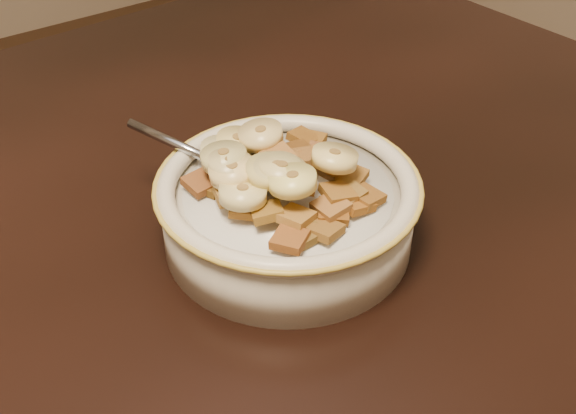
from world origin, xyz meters
TOP-DOWN VIEW (x-y plane):
  - cereal_bowl at (0.24, 0.02)m, footprint 0.18×0.18m
  - milk at (0.24, 0.02)m, footprint 0.15×0.15m
  - spoon at (0.22, 0.05)m, footprint 0.05×0.05m
  - cereal_square_0 at (0.23, 0.03)m, footprint 0.02×0.02m
  - cereal_square_1 at (0.26, 0.05)m, footprint 0.02×0.02m
  - cereal_square_2 at (0.24, -0.02)m, footprint 0.03×0.03m
  - cereal_square_3 at (0.27, 0.01)m, footprint 0.02×0.02m
  - cereal_square_4 at (0.26, -0.02)m, footprint 0.02×0.02m
  - cereal_square_5 at (0.20, 0.03)m, footprint 0.03×0.03m
  - cereal_square_6 at (0.27, -0.02)m, footprint 0.02×0.02m
  - cereal_square_7 at (0.25, -0.01)m, footprint 0.02×0.02m
  - cereal_square_8 at (0.25, 0.03)m, footprint 0.03×0.03m
  - cereal_square_9 at (0.20, 0.05)m, footprint 0.03×0.03m
  - cereal_square_10 at (0.20, 0.01)m, footprint 0.03×0.03m
  - cereal_square_11 at (0.24, 0.03)m, footprint 0.02×0.02m
  - cereal_square_12 at (0.28, -0.00)m, footprint 0.03×0.03m
  - cereal_square_13 at (0.24, 0.00)m, footprint 0.03×0.03m
  - cereal_square_14 at (0.22, 0.07)m, footprint 0.03×0.03m
  - cereal_square_15 at (0.27, 0.02)m, footprint 0.02×0.02m
  - cereal_square_16 at (0.22, 0.02)m, footprint 0.03×0.03m
  - cereal_square_17 at (0.26, -0.02)m, footprint 0.02×0.02m
  - cereal_square_18 at (0.29, 0.06)m, footprint 0.03×0.03m
  - cereal_square_19 at (0.23, 0.00)m, footprint 0.03×0.03m
  - cereal_square_20 at (0.22, -0.03)m, footprint 0.02×0.02m
  - cereal_square_21 at (0.20, -0.03)m, footprint 0.03×0.03m
  - cereal_square_22 at (0.27, 0.04)m, footprint 0.02×0.03m
  - cereal_square_23 at (0.22, -0.02)m, footprint 0.03×0.03m
  - cereal_square_24 at (0.28, 0.05)m, footprint 0.03×0.03m
  - cereal_square_25 at (0.24, -0.02)m, footprint 0.02×0.02m
  - cereal_square_26 at (0.23, -0.03)m, footprint 0.03×0.03m
  - cereal_square_27 at (0.21, -0.00)m, footprint 0.03×0.03m
  - cereal_square_28 at (0.24, 0.05)m, footprint 0.03×0.03m
  - cereal_square_29 at (0.21, 0.03)m, footprint 0.03×0.03m
  - cereal_square_30 at (0.19, 0.06)m, footprint 0.02×0.02m
  - cereal_square_31 at (0.28, 0.06)m, footprint 0.03×0.03m
  - banana_slice_0 at (0.22, 0.01)m, footprint 0.04×0.04m
  - banana_slice_1 at (0.23, 0.07)m, footprint 0.04×0.04m
  - banana_slice_2 at (0.26, -0.00)m, footprint 0.04×0.04m
  - banana_slice_3 at (0.23, 0.01)m, footprint 0.03×0.03m
  - banana_slice_4 at (0.20, 0.03)m, footprint 0.04×0.04m
  - banana_slice_5 at (0.21, 0.05)m, footprint 0.03×0.03m
  - banana_slice_6 at (0.22, 0.02)m, footprint 0.04×0.04m
  - banana_slice_7 at (0.21, 0.06)m, footprint 0.03×0.03m
  - banana_slice_8 at (0.22, -0.00)m, footprint 0.03×0.03m
  - banana_slice_9 at (0.20, 0.01)m, footprint 0.03×0.03m
  - banana_slice_10 at (0.21, 0.04)m, footprint 0.04×0.04m
  - banana_slice_11 at (0.24, 0.05)m, footprint 0.04×0.03m

SIDE VIEW (x-z plane):
  - cereal_bowl at x=0.24m, z-range 0.75..0.79m
  - milk at x=0.24m, z-range 0.79..0.79m
  - spoon at x=0.22m, z-range 0.79..0.80m
  - cereal_square_14 at x=0.22m, z-range 0.79..0.80m
  - cereal_square_24 at x=0.28m, z-range 0.79..0.80m
  - cereal_square_20 at x=0.22m, z-range 0.79..0.80m
  - cereal_square_18 at x=0.29m, z-range 0.79..0.80m
  - cereal_square_9 at x=0.20m, z-range 0.79..0.80m
  - cereal_square_26 at x=0.23m, z-range 0.79..0.80m
  - cereal_square_4 at x=0.26m, z-range 0.79..0.81m
  - cereal_square_2 at x=0.24m, z-range 0.80..0.81m
  - cereal_square_30 at x=0.19m, z-range 0.80..0.80m
  - cereal_square_6 at x=0.27m, z-range 0.80..0.81m
  - cereal_square_31 at x=0.28m, z-range 0.79..0.81m
  - cereal_square_22 at x=0.27m, z-range 0.80..0.81m
  - cereal_square_21 at x=0.20m, z-range 0.80..0.80m
  - cereal_square_12 at x=0.28m, z-range 0.80..0.81m
  - cereal_square_10 at x=0.20m, z-range 0.80..0.81m
  - cereal_square_17 at x=0.26m, z-range 0.80..0.81m
  - cereal_square_1 at x=0.26m, z-range 0.80..0.81m
  - cereal_square_25 at x=0.24m, z-range 0.80..0.81m
  - cereal_square_29 at x=0.21m, z-range 0.80..0.81m
  - cereal_square_5 at x=0.20m, z-range 0.80..0.81m
  - cereal_square_27 at x=0.21m, z-range 0.80..0.81m
  - cereal_square_23 at x=0.22m, z-range 0.80..0.81m
  - cereal_square_3 at x=0.27m, z-range 0.80..0.81m
  - cereal_square_7 at x=0.25m, z-range 0.80..0.81m
  - cereal_square_15 at x=0.27m, z-range 0.80..0.81m
  - cereal_square_28 at x=0.24m, z-range 0.80..0.81m
  - cereal_square_8 at x=0.25m, z-range 0.81..0.82m
  - cereal_square_0 at x=0.23m, z-range 0.81..0.82m
  - cereal_square_13 at x=0.24m, z-range 0.81..0.82m
  - banana_slice_7 at x=0.21m, z-range 0.81..0.82m
  - banana_slice_9 at x=0.20m, z-range 0.81..0.82m
  - cereal_square_19 at x=0.23m, z-range 0.81..0.82m
  - banana_slice_1 at x=0.23m, z-range 0.81..0.82m
  - cereal_square_16 at x=0.22m, z-range 0.81..0.82m
  - cereal_square_11 at x=0.24m, z-range 0.81..0.82m
  - banana_slice_10 at x=0.21m, z-range 0.81..0.82m
  - banana_slice_4 at x=0.20m, z-range 0.81..0.82m
  - banana_slice_5 at x=0.21m, z-range 0.81..0.82m
  - banana_slice_6 at x=0.22m, z-range 0.82..0.83m
  - banana_slice_11 at x=0.24m, z-range 0.81..0.83m
  - banana_slice_0 at x=0.22m, z-range 0.82..0.83m
  - banana_slice_3 at x=0.23m, z-range 0.82..0.83m
  - banana_slice_2 at x=0.26m, z-range 0.81..0.83m
  - banana_slice_8 at x=0.22m, z-range 0.82..0.83m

